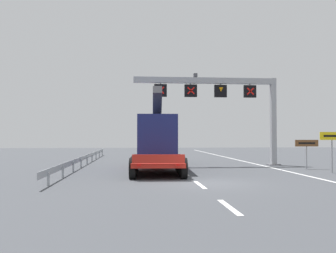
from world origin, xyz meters
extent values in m
plane|color=#424449|center=(0.00, 0.00, 0.00)|extent=(112.00, 112.00, 0.00)
cube|color=silver|center=(-0.49, -6.00, 0.01)|extent=(0.20, 2.60, 0.01)
cube|color=silver|center=(-0.49, -0.67, 0.01)|extent=(0.20, 2.60, 0.01)
cube|color=silver|center=(-0.49, 4.65, 0.01)|extent=(0.20, 2.60, 0.01)
cube|color=silver|center=(-0.49, 9.98, 0.01)|extent=(0.20, 2.60, 0.01)
cube|color=silver|center=(-0.49, 15.31, 0.01)|extent=(0.20, 2.60, 0.01)
cube|color=silver|center=(-0.49, 20.63, 0.01)|extent=(0.20, 2.60, 0.01)
cube|color=silver|center=(-0.49, 25.96, 0.01)|extent=(0.20, 2.60, 0.01)
cube|color=silver|center=(-0.49, 31.28, 0.01)|extent=(0.20, 2.60, 0.01)
cube|color=silver|center=(-0.49, 36.61, 0.01)|extent=(0.20, 2.60, 0.01)
cube|color=silver|center=(-0.49, 41.94, 0.01)|extent=(0.20, 2.60, 0.01)
cube|color=silver|center=(6.20, 12.00, 0.01)|extent=(0.20, 63.00, 0.01)
cube|color=#9EA0A5|center=(7.27, 10.53, 3.40)|extent=(0.40, 0.40, 6.79)
cube|color=slate|center=(7.27, 10.53, 0.04)|extent=(0.90, 0.90, 0.08)
cube|color=#9EA0A5|center=(1.92, 10.53, 6.54)|extent=(11.10, 0.44, 0.44)
cube|color=#4C4C51|center=(1.11, 10.53, 6.94)|extent=(0.28, 0.40, 0.28)
cube|color=black|center=(5.42, 10.53, 5.75)|extent=(0.96, 0.24, 0.95)
cube|color=#9EA0A5|center=(5.42, 10.53, 6.27)|extent=(0.08, 0.08, 0.16)
cube|color=red|center=(5.42, 10.40, 5.75)|extent=(0.58, 0.02, 0.58)
cube|color=red|center=(5.42, 10.40, 5.75)|extent=(0.58, 0.02, 0.58)
cube|color=black|center=(3.08, 10.53, 5.75)|extent=(0.96, 0.24, 0.95)
cube|color=#9EA0A5|center=(3.08, 10.53, 6.27)|extent=(0.08, 0.08, 0.16)
cone|color=orange|center=(3.08, 10.40, 5.84)|extent=(0.34, 0.34, 0.33)
cube|color=black|center=(0.75, 10.53, 5.75)|extent=(0.96, 0.24, 0.95)
cube|color=#9EA0A5|center=(0.75, 10.53, 6.27)|extent=(0.08, 0.08, 0.16)
cube|color=red|center=(0.75, 10.40, 5.75)|extent=(0.58, 0.02, 0.58)
cube|color=red|center=(0.75, 10.40, 5.75)|extent=(0.58, 0.02, 0.58)
cube|color=black|center=(-1.58, 10.53, 5.75)|extent=(0.96, 0.24, 0.95)
cube|color=#9EA0A5|center=(-1.58, 10.53, 6.27)|extent=(0.08, 0.08, 0.16)
cube|color=red|center=(-1.58, 10.40, 5.75)|extent=(0.58, 0.02, 0.58)
cube|color=red|center=(-1.58, 10.40, 5.75)|extent=(0.58, 0.02, 0.58)
cube|color=red|center=(-2.07, 6.38, 0.73)|extent=(3.23, 10.51, 0.24)
cube|color=red|center=(-2.29, 1.10, 1.10)|extent=(2.66, 0.19, 0.44)
cylinder|color=black|center=(-3.61, 1.94, 0.55)|extent=(0.37, 1.11, 1.10)
cylinder|color=black|center=(-0.91, 1.83, 0.55)|extent=(0.37, 1.11, 1.10)
cylinder|color=black|center=(-3.56, 2.99, 0.55)|extent=(0.37, 1.11, 1.10)
cylinder|color=black|center=(-0.87, 2.88, 0.55)|extent=(0.37, 1.11, 1.10)
cylinder|color=black|center=(-3.52, 4.04, 0.55)|extent=(0.37, 1.11, 1.10)
cylinder|color=black|center=(-0.82, 3.92, 0.55)|extent=(0.37, 1.11, 1.10)
cylinder|color=black|center=(-3.48, 5.09, 0.55)|extent=(0.37, 1.11, 1.10)
cylinder|color=black|center=(-0.78, 4.97, 0.55)|extent=(0.37, 1.11, 1.10)
cylinder|color=black|center=(-3.43, 6.14, 0.55)|extent=(0.37, 1.11, 1.10)
cylinder|color=black|center=(-0.73, 6.02, 0.55)|extent=(0.37, 1.11, 1.10)
cube|color=silver|center=(-1.77, 13.47, 2.10)|extent=(2.71, 3.30, 3.10)
cube|color=black|center=(-1.77, 13.47, 2.80)|extent=(2.74, 3.33, 0.60)
cylinder|color=black|center=(-3.03, 14.41, 0.55)|extent=(0.39, 1.11, 1.10)
cylinder|color=black|center=(-0.45, 14.30, 0.55)|extent=(0.39, 1.11, 1.10)
cylinder|color=black|center=(-3.11, 12.41, 0.55)|extent=(0.39, 1.11, 1.10)
cylinder|color=black|center=(-0.53, 12.30, 0.55)|extent=(0.39, 1.11, 1.10)
cube|color=navy|center=(-2.05, 6.78, 2.20)|extent=(2.62, 5.81, 2.70)
cube|color=#2D2D33|center=(-2.09, 5.92, 4.15)|extent=(0.68, 2.96, 2.29)
cube|color=red|center=(-3.27, 1.10, 0.80)|extent=(0.20, 0.07, 0.12)
cube|color=red|center=(-1.31, 1.02, 0.80)|extent=(0.20, 0.07, 0.12)
cylinder|color=#9EA0A5|center=(8.48, 4.09, 1.25)|extent=(0.10, 0.10, 2.50)
cube|color=yellow|center=(8.48, 4.03, 2.26)|extent=(1.56, 0.06, 0.48)
cube|color=black|center=(8.48, 4.00, 2.26)|extent=(1.12, 0.01, 0.12)
cylinder|color=#9EA0A5|center=(8.25, 6.99, 1.00)|extent=(0.10, 0.10, 2.00)
cube|color=brown|center=(8.25, 6.93, 1.77)|extent=(1.63, 0.06, 0.45)
cube|color=black|center=(8.25, 6.89, 1.77)|extent=(1.18, 0.01, 0.12)
cube|color=#999EA3|center=(-7.42, 12.71, 0.60)|extent=(0.04, 29.42, 0.32)
cube|color=#999EA3|center=(-7.36, -0.37, 0.30)|extent=(0.10, 0.10, 0.60)
cube|color=#999EA3|center=(-7.36, 2.90, 0.30)|extent=(0.10, 0.10, 0.60)
cube|color=#999EA3|center=(-7.36, 6.17, 0.30)|extent=(0.10, 0.10, 0.60)
cube|color=#999EA3|center=(-7.36, 9.44, 0.30)|extent=(0.10, 0.10, 0.60)
cube|color=#999EA3|center=(-7.36, 12.71, 0.30)|extent=(0.10, 0.10, 0.60)
cube|color=#999EA3|center=(-7.36, 15.98, 0.30)|extent=(0.10, 0.10, 0.60)
cube|color=#999EA3|center=(-7.36, 19.25, 0.30)|extent=(0.10, 0.10, 0.60)
cube|color=#999EA3|center=(-7.36, 22.51, 0.30)|extent=(0.10, 0.10, 0.60)
cube|color=#999EA3|center=(-7.36, 25.78, 0.30)|extent=(0.10, 0.10, 0.60)
camera|label=1|loc=(-3.40, -17.39, 2.22)|focal=39.34mm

